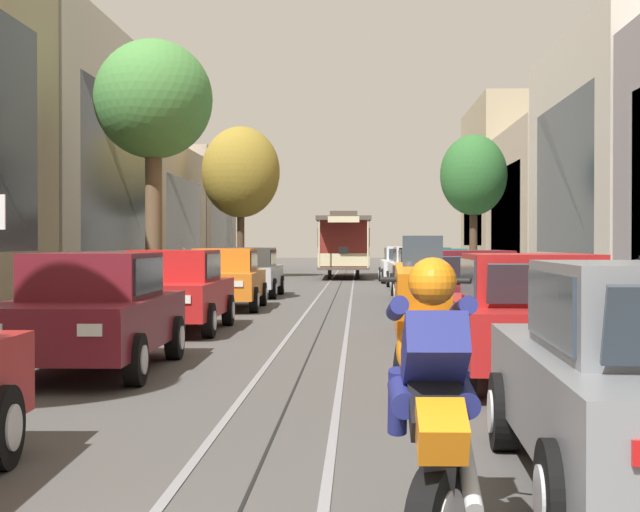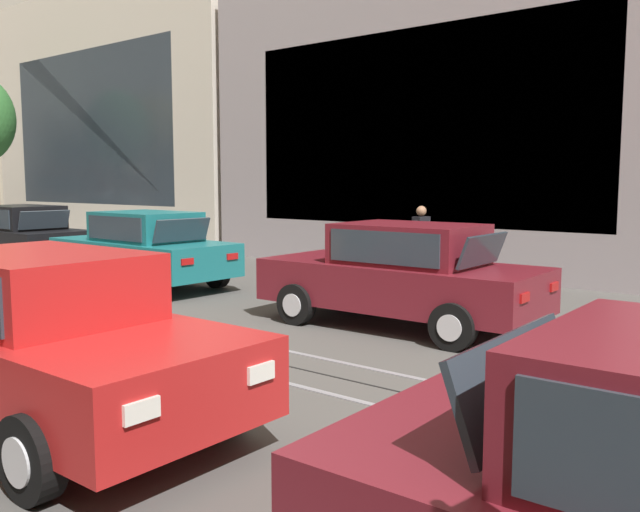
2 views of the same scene
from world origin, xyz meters
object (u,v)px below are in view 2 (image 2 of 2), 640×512
at_px(parked_car_red_mid_left, 43,338).
at_px(parked_car_maroon_mid_right, 402,275).
at_px(parked_car_teal_fourth_right, 143,249).
at_px(parked_car_black_fifth_right, 19,235).
at_px(pedestrian_on_right_pavement, 421,240).

bearing_deg(parked_car_red_mid_left, parked_car_maroon_mid_right, -3.31).
relative_size(parked_car_teal_fourth_right, parked_car_black_fifth_right, 1.00).
relative_size(parked_car_red_mid_left, pedestrian_on_right_pavement, 2.60).
relative_size(parked_car_red_mid_left, parked_car_maroon_mid_right, 0.99).
bearing_deg(parked_car_maroon_mid_right, parked_car_black_fifth_right, 89.93).
bearing_deg(parked_car_black_fifth_right, parked_car_teal_fourth_right, -91.17).
distance_m(parked_car_red_mid_left, pedestrian_on_right_pavement, 9.79).
xyz_separation_m(parked_car_black_fifth_right, pedestrian_on_right_pavement, (4.00, -9.66, 0.15)).
bearing_deg(parked_car_teal_fourth_right, parked_car_black_fifth_right, 88.83).
height_order(parked_car_red_mid_left, parked_car_black_fifth_right, same).
xyz_separation_m(parked_car_maroon_mid_right, parked_car_teal_fourth_right, (-0.10, 6.30, 0.00)).
distance_m(parked_car_red_mid_left, parked_car_maroon_mid_right, 5.62).
distance_m(parked_car_teal_fourth_right, parked_car_black_fifth_right, 5.41).
bearing_deg(pedestrian_on_right_pavement, parked_car_teal_fourth_right, 134.06).
relative_size(parked_car_maroon_mid_right, parked_car_black_fifth_right, 1.01).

